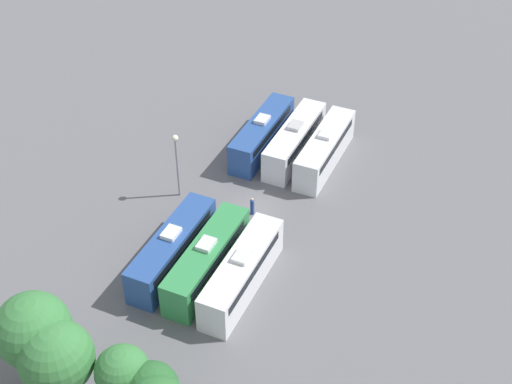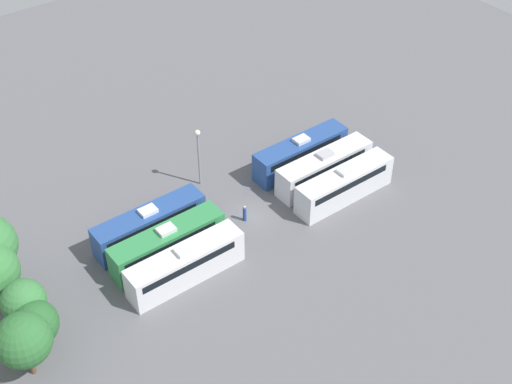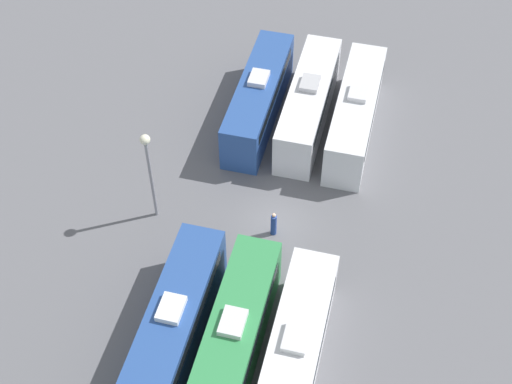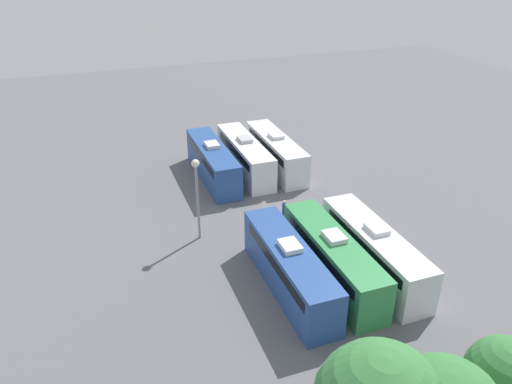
{
  "view_description": "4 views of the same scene",
  "coord_description": "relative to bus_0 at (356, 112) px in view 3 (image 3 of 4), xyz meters",
  "views": [
    {
      "loc": [
        -20.49,
        45.32,
        41.71
      ],
      "look_at": [
        -0.26,
        0.37,
        2.33
      ],
      "focal_mm": 50.0,
      "sensor_mm": 36.0,
      "label": 1
    },
    {
      "loc": [
        -41.72,
        30.85,
        46.43
      ],
      "look_at": [
        1.29,
        -1.67,
        1.48
      ],
      "focal_mm": 50.0,
      "sensor_mm": 36.0,
      "label": 2
    },
    {
      "loc": [
        -5.52,
        26.74,
        33.72
      ],
      "look_at": [
        1.45,
        -0.92,
        1.53
      ],
      "focal_mm": 50.0,
      "sensor_mm": 36.0,
      "label": 3
    },
    {
      "loc": [
        14.46,
        33.67,
        21.23
      ],
      "look_at": [
        1.58,
        -1.66,
        1.72
      ],
      "focal_mm": 35.0,
      "sensor_mm": 36.0,
      "label": 4
    }
  ],
  "objects": [
    {
      "name": "ground_plane",
      "position": [
        3.3,
        9.2,
        -1.8
      ],
      "size": [
        113.74,
        113.74,
        0.0
      ],
      "primitive_type": "plane",
      "color": "slate"
    },
    {
      "name": "bus_1",
      "position": [
        3.23,
        -0.17,
        0.0
      ],
      "size": [
        2.5,
        11.03,
        3.62
      ],
      "color": "silver",
      "rests_on": "ground_plane"
    },
    {
      "name": "bus_0",
      "position": [
        0.0,
        0.0,
        0.0
      ],
      "size": [
        2.5,
        11.03,
        3.62
      ],
      "color": "silver",
      "rests_on": "ground_plane"
    },
    {
      "name": "light_pole",
      "position": [
        10.56,
        10.21,
        2.83
      ],
      "size": [
        0.6,
        0.6,
        6.68
      ],
      "color": "gray",
      "rests_on": "ground_plane"
    },
    {
      "name": "worker_person",
      "position": [
        3.26,
        9.9,
        -0.96
      ],
      "size": [
        0.36,
        0.36,
        1.79
      ],
      "color": "navy",
      "rests_on": "ground_plane"
    },
    {
      "name": "bus_5",
      "position": [
        6.53,
        18.48,
        0.0
      ],
      "size": [
        2.5,
        11.03,
        3.62
      ],
      "color": "#284C93",
      "rests_on": "ground_plane"
    },
    {
      "name": "bus_2",
      "position": [
        6.62,
        0.13,
        0.0
      ],
      "size": [
        2.5,
        11.03,
        3.62
      ],
      "color": "#284C93",
      "rests_on": "ground_plane"
    },
    {
      "name": "bus_4",
      "position": [
        3.35,
        18.49,
        0.0
      ],
      "size": [
        2.5,
        11.03,
        3.62
      ],
      "color": "#338C4C",
      "rests_on": "ground_plane"
    },
    {
      "name": "bus_3",
      "position": [
        0.18,
        18.61,
        0.0
      ],
      "size": [
        2.5,
        11.03,
        3.62
      ],
      "color": "silver",
      "rests_on": "ground_plane"
    }
  ]
}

